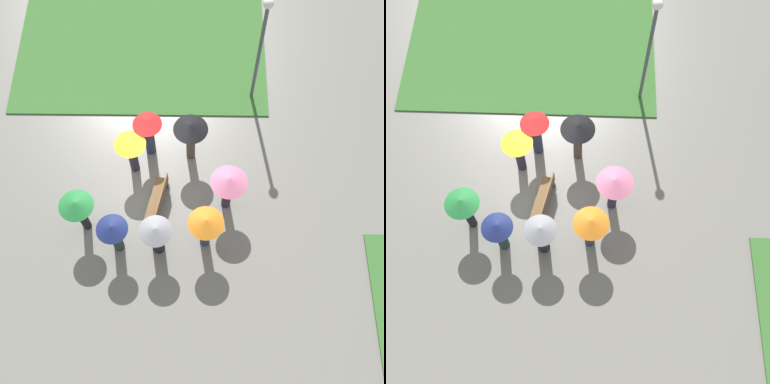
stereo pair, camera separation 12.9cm
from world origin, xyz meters
TOP-DOWN VIEW (x-y plane):
  - ground_plane at (0.00, 0.00)m, footprint 90.00×90.00m
  - lawn_patch_near at (-6.67, -0.63)m, footprint 7.73×9.54m
  - park_bench at (0.74, 0.30)m, footprint 1.72×0.77m
  - lamp_post at (-3.70, 3.54)m, footprint 0.32×0.32m
  - crowd_person_grey at (2.19, 0.36)m, footprint 1.00×1.00m
  - crowd_person_pink at (0.64, 2.52)m, footprint 1.15×1.15m
  - crowd_person_yellow at (-0.67, -0.56)m, footprint 1.02×1.02m
  - crowd_person_red at (-1.36, -0.05)m, footprint 0.95×0.95m
  - crowd_person_black at (-1.18, 1.34)m, footprint 1.11×1.11m
  - crowd_person_orange at (1.98, 1.82)m, footprint 1.07×1.07m
  - crowd_person_navy at (2.15, -0.90)m, footprint 0.95×0.95m
  - crowd_person_green at (1.46, -2.00)m, footprint 1.06×1.06m

SIDE VIEW (x-z plane):
  - ground_plane at x=0.00m, z-range 0.00..0.00m
  - lawn_patch_near at x=-6.67m, z-range 0.00..0.06m
  - park_bench at x=0.74m, z-range 0.02..0.92m
  - crowd_person_grey at x=2.19m, z-range 0.29..2.07m
  - crowd_person_navy at x=2.15m, z-range 0.34..2.16m
  - crowd_person_yellow at x=-0.67m, z-range 0.42..2.26m
  - crowd_person_red at x=-1.36m, z-range 0.37..2.32m
  - crowd_person_orange at x=1.98m, z-range 0.49..2.45m
  - crowd_person_green at x=1.46m, z-range 0.53..2.47m
  - crowd_person_pink at x=0.64m, z-range 0.54..2.48m
  - crowd_person_black at x=-1.18m, z-range 0.56..2.56m
  - lamp_post at x=-3.70m, z-range 0.64..5.27m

